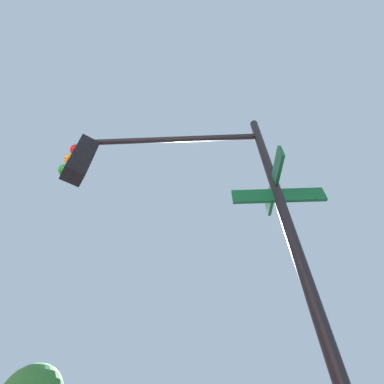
{
  "coord_description": "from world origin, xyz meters",
  "views": [
    {
      "loc": [
        -8.41,
        -5.29,
        1.29
      ],
      "look_at": [
        -6.73,
        -6.47,
        3.46
      ],
      "focal_mm": 24.92,
      "sensor_mm": 36.0,
      "label": 1
    }
  ],
  "objects": [
    {
      "name": "traffic_signal_near",
      "position": [
        -6.41,
        -6.41,
        3.74
      ],
      "size": [
        2.22,
        2.78,
        5.32
      ],
      "color": "black",
      "rests_on": "ground_plane"
    }
  ]
}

